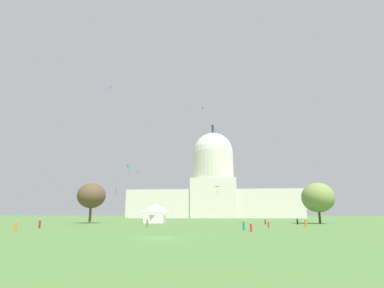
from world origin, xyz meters
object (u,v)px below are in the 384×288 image
Objects in this scene: person_olive_mid_left at (147,223)px; kite_violet_high at (110,88)px; person_orange_aisle_center at (16,227)px; person_orange_edge_east at (306,223)px; person_black_near_tent at (297,222)px; kite_turquoise_mid at (129,165)px; person_maroon_near_tree_west at (40,224)px; kite_magenta_low at (218,188)px; kite_pink_high at (147,122)px; kite_blue_high at (202,108)px; person_red_front_right at (269,225)px; event_tent at (155,213)px; person_maroon_front_left at (265,222)px; tree_east_far at (318,197)px; person_teal_back_right at (244,226)px; kite_orange_high at (189,107)px; capitol_building at (214,188)px; kite_green_mid at (137,172)px; person_tan_deep_crowd at (181,221)px; person_red_mid_right at (251,227)px; tree_west_mid at (91,196)px; kite_cyan_low at (117,185)px.

person_olive_mid_left is 0.53× the size of kite_violet_high.
person_orange_aisle_center reaches higher than person_orange_edge_east.
kite_turquoise_mid is (-57.07, 31.46, 20.91)m from person_black_near_tent.
person_maroon_near_tree_west is 0.57× the size of kite_magenta_low.
person_orange_edge_east is 1.03× the size of kite_pink_high.
kite_turquoise_mid reaches higher than person_olive_mid_left.
person_red_front_right is at bearing 78.19° from kite_blue_high.
event_tent is 4.51× the size of person_maroon_front_left.
person_orange_edge_east is 75.09m from kite_turquoise_mid.
tree_east_far is 35.18m from person_red_front_right.
person_orange_aisle_center reaches higher than person_maroon_front_left.
kite_magenta_low is at bearing 135.75° from person_black_near_tent.
kite_orange_high is at bearing -170.23° from person_teal_back_right.
kite_pink_high is (-49.94, 50.61, 40.04)m from person_orange_edge_east.
capitol_building reaches higher than person_orange_edge_east.
kite_turquoise_mid is 58.38m from kite_orange_high.
kite_violet_high is 37.21m from kite_blue_high.
person_maroon_near_tree_west is 0.42× the size of kite_orange_high.
person_orange_edge_east is at bearing 135.50° from person_teal_back_right.
kite_green_mid is (-9.70, 105.94, 24.82)m from person_maroon_near_tree_west.
event_tent is 42.17m from person_black_near_tent.
person_tan_deep_crowd is 56.91m from kite_pink_high.
tree_west_mid is at bearing 60.26° from person_red_mid_right.
capitol_building is 80.01× the size of person_maroon_front_left.
person_teal_back_right is 34.93m from person_tan_deep_crowd.
tree_east_far is at bearing -42.31° from kite_magenta_low.
kite_pink_high is 0.54× the size of kite_cyan_low.
tree_east_far is (34.15, -120.79, -12.72)m from capitol_building.
person_black_near_tent reaches higher than person_red_front_right.
event_tent is 39.41m from person_maroon_near_tree_west.
person_orange_aisle_center is at bearing -161.42° from kite_green_mid.
person_red_front_right is at bearing -65.22° from person_olive_mid_left.
person_red_front_right is 80.91m from kite_pink_high.
kite_orange_high is at bearing 23.77° from person_red_mid_right.
event_tent is at bearing -140.28° from kite_violet_high.
person_orange_edge_east is 1.03× the size of person_tan_deep_crowd.
kite_pink_high reaches higher than person_orange_edge_east.
kite_cyan_low is at bearing -98.29° from person_maroon_front_left.
kite_orange_high reaches higher than tree_east_far.
kite_magenta_low is (45.16, -60.99, -14.07)m from kite_green_mid.
kite_cyan_low is at bearing -100.86° from capitol_building.
event_tent is 33.22m from kite_turquoise_mid.
event_tent is 3.82× the size of person_tan_deep_crowd.
event_tent is 29.99m from person_olive_mid_left.
kite_magenta_low is at bearing 0.76° from person_orange_aisle_center.
tree_east_far is 53.16m from person_olive_mid_left.
capitol_building is 100.15m from kite_blue_high.
person_teal_back_right is at bearing -39.13° from tree_west_mid.
kite_violet_high is at bearing -139.69° from person_teal_back_right.
kite_blue_high is at bearing 126.64° from person_black_near_tent.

